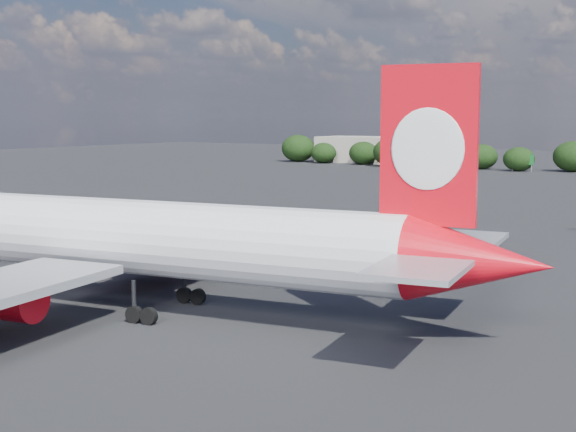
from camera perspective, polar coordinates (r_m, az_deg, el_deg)
The scene contains 4 objects.
ground at distance 102.74m, azimuth 7.12°, elevation -1.03°, with size 500.00×500.00×0.00m, color black.
qantas_airliner at distance 59.82m, azimuth -9.41°, elevation -1.73°, with size 54.11×51.61×17.67m.
terminal_building at distance 249.07m, azimuth 6.97°, elevation 4.68°, with size 42.00×16.00×8.00m.
highway_sign at distance 217.01m, azimuth 16.31°, elevation 3.86°, with size 6.00×0.30×4.50m.
Camera 1 is at (44.29, -31.56, 14.52)m, focal length 50.00 mm.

